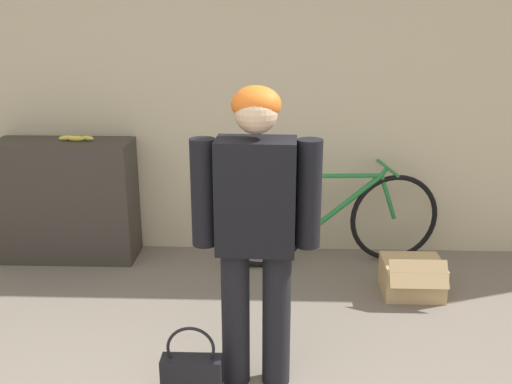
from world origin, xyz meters
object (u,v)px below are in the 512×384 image
(handbag, at_px, (192,375))
(banana, at_px, (76,138))
(bicycle, at_px, (329,218))
(cardboard_box, at_px, (412,277))
(person, at_px, (256,219))

(handbag, bearing_deg, banana, 121.64)
(bicycle, height_order, handbag, bicycle)
(banana, xyz_separation_m, cardboard_box, (2.47, -0.56, -0.84))
(banana, bearing_deg, person, -48.69)
(person, xyz_separation_m, handbag, (-0.32, -0.17, -0.78))
(person, xyz_separation_m, bicycle, (0.50, 1.53, -0.55))
(bicycle, distance_m, handbag, 1.90)
(handbag, relative_size, cardboard_box, 0.97)
(person, bearing_deg, handbag, -149.81)
(cardboard_box, bearing_deg, person, -134.88)
(bicycle, xyz_separation_m, cardboard_box, (0.55, -0.48, -0.25))
(person, relative_size, cardboard_box, 3.71)
(bicycle, bearing_deg, handbag, -125.34)
(handbag, height_order, cardboard_box, handbag)
(banana, xyz_separation_m, handbag, (1.10, -1.78, -0.82))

